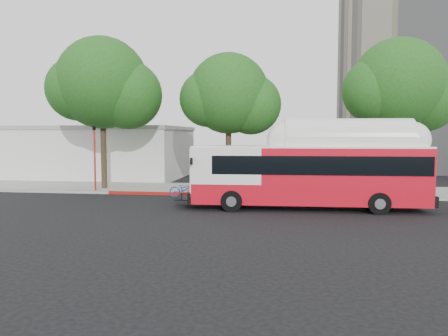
% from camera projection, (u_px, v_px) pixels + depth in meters
% --- Properties ---
extents(ground, '(120.00, 120.00, 0.00)m').
position_uv_depth(ground, '(233.00, 208.00, 21.41)').
color(ground, black).
rests_on(ground, ground).
extents(sidewalk, '(60.00, 5.00, 0.15)m').
position_uv_depth(sidewalk, '(245.00, 190.00, 27.82)').
color(sidewalk, gray).
rests_on(sidewalk, ground).
extents(curb_strip, '(60.00, 0.30, 0.15)m').
position_uv_depth(curb_strip, '(241.00, 195.00, 25.26)').
color(curb_strip, gray).
rests_on(curb_strip, ground).
extents(red_curb_segment, '(10.00, 0.32, 0.16)m').
position_uv_depth(red_curb_segment, '(190.00, 194.00, 25.68)').
color(red_curb_segment, maroon).
rests_on(red_curb_segment, ground).
extents(street_tree_left, '(6.67, 5.80, 9.74)m').
position_uv_depth(street_tree_left, '(110.00, 87.00, 27.59)').
color(street_tree_left, '#2D2116').
rests_on(street_tree_left, ground).
extents(street_tree_mid, '(5.75, 5.00, 8.62)m').
position_uv_depth(street_tree_mid, '(235.00, 97.00, 27.03)').
color(street_tree_mid, '#2D2116').
rests_on(street_tree_mid, ground).
extents(street_tree_right, '(6.21, 5.40, 9.18)m').
position_uv_depth(street_tree_right, '(406.00, 88.00, 25.40)').
color(street_tree_right, '#2D2116').
rests_on(street_tree_right, ground).
extents(low_commercial_bldg, '(16.20, 10.20, 4.25)m').
position_uv_depth(low_commercial_bldg, '(89.00, 151.00, 37.03)').
color(low_commercial_bldg, silver).
rests_on(low_commercial_bldg, ground).
extents(transit_bus, '(11.84, 2.82, 3.48)m').
position_uv_depth(transit_bus, '(309.00, 175.00, 20.82)').
color(transit_bus, red).
rests_on(transit_bus, ground).
extents(signal_pole, '(0.12, 0.39, 4.08)m').
position_uv_depth(signal_pole, '(95.00, 159.00, 26.62)').
color(signal_pole, red).
rests_on(signal_pole, ground).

